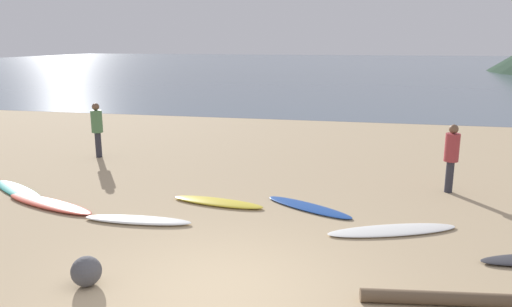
{
  "coord_description": "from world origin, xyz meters",
  "views": [
    {
      "loc": [
        1.8,
        -5.89,
        3.42
      ],
      "look_at": [
        -0.78,
        5.99,
        0.6
      ],
      "focal_mm": 34.36,
      "sensor_mm": 36.0,
      "label": 1
    }
  ],
  "objects": [
    {
      "name": "surfboard_4",
      "position": [
        0.82,
        3.79,
        0.03
      ],
      "size": [
        2.05,
        1.43,
        0.06
      ],
      "primitive_type": "ellipsoid",
      "rotation": [
        0.0,
        0.0,
        -0.51
      ],
      "color": "#1E479E",
      "rests_on": "ground"
    },
    {
      "name": "surfboard_5",
      "position": [
        2.46,
        2.84,
        0.03
      ],
      "size": [
        2.5,
        1.44,
        0.06
      ],
      "primitive_type": "ellipsoid",
      "rotation": [
        0.0,
        0.0,
        0.38
      ],
      "color": "white",
      "rests_on": "ground"
    },
    {
      "name": "ocean_water",
      "position": [
        0.0,
        65.26,
        0.0
      ],
      "size": [
        140.0,
        100.0,
        0.01
      ],
      "primitive_type": "cube",
      "color": "slate",
      "rests_on": "ground"
    },
    {
      "name": "ground_plane",
      "position": [
        0.0,
        10.0,
        -0.1
      ],
      "size": [
        120.0,
        120.0,
        0.2
      ],
      "primitive_type": "cube",
      "color": "tan",
      "rests_on": "ground"
    },
    {
      "name": "surfboard_1",
      "position": [
        -4.56,
        2.79,
        0.05
      ],
      "size": [
        2.59,
        1.29,
        0.09
      ],
      "primitive_type": "ellipsoid",
      "rotation": [
        0.0,
        0.0,
        -0.32
      ],
      "color": "#D84C38",
      "rests_on": "ground"
    },
    {
      "name": "person_1",
      "position": [
        -5.83,
        7.06,
        0.96
      ],
      "size": [
        0.33,
        0.33,
        1.63
      ],
      "rotation": [
        0.0,
        0.0,
        3.43
      ],
      "color": "#2D2D38",
      "rests_on": "ground"
    },
    {
      "name": "person_0",
      "position": [
        3.85,
        5.61,
        0.93
      ],
      "size": [
        0.32,
        0.32,
        1.58
      ],
      "rotation": [
        0.0,
        0.0,
        2.04
      ],
      "color": "#2D2D38",
      "rests_on": "ground"
    },
    {
      "name": "beach_rock_near",
      "position": [
        -1.91,
        -0.16,
        0.22
      ],
      "size": [
        0.43,
        0.43,
        0.43
      ],
      "primitive_type": "sphere",
      "color": "#4C4C51",
      "rests_on": "ground"
    },
    {
      "name": "surfboard_0",
      "position": [
        -5.84,
        3.49,
        0.03
      ],
      "size": [
        2.33,
        1.7,
        0.06
      ],
      "primitive_type": "ellipsoid",
      "rotation": [
        0.0,
        0.0,
        -0.55
      ],
      "color": "teal",
      "rests_on": "ground"
    },
    {
      "name": "surfboard_3",
      "position": [
        -1.11,
        3.67,
        0.04
      ],
      "size": [
        2.12,
        0.79,
        0.08
      ],
      "primitive_type": "ellipsoid",
      "rotation": [
        0.0,
        0.0,
        -0.15
      ],
      "color": "yellow",
      "rests_on": "ground"
    },
    {
      "name": "surfboard_2",
      "position": [
        -2.31,
        2.31,
        0.04
      ],
      "size": [
        2.16,
        0.57,
        0.09
      ],
      "primitive_type": "ellipsoid",
      "rotation": [
        0.0,
        0.0,
        0.06
      ],
      "color": "white",
      "rests_on": "ground"
    },
    {
      "name": "driftwood_log",
      "position": [
        3.0,
        0.36,
        0.09
      ],
      "size": [
        2.21,
        0.47,
        0.19
      ],
      "primitive_type": "cylinder",
      "rotation": [
        0.0,
        1.57,
        0.13
      ],
      "color": "brown",
      "rests_on": "ground"
    }
  ]
}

